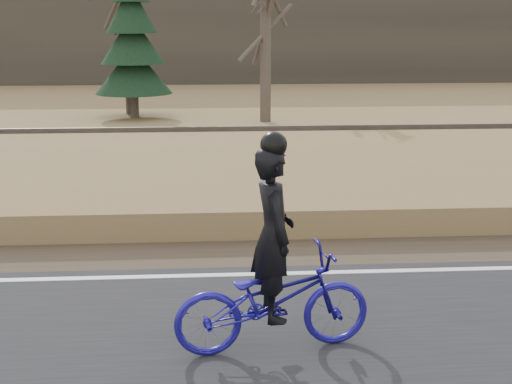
{
  "coord_description": "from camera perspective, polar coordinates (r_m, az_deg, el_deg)",
  "views": [
    {
      "loc": [
        -5.81,
        -8.57,
        3.34
      ],
      "look_at": [
        -5.19,
        0.5,
        1.1
      ],
      "focal_mm": 50.0,
      "sensor_mm": 36.0,
      "label": 1
    }
  ],
  "objects": [
    {
      "name": "ballast",
      "position": [
        17.84,
        15.18,
        3.28
      ],
      "size": [
        120.0,
        3.0,
        0.45
      ],
      "primitive_type": "cube",
      "color": "slate",
      "rests_on": "ground"
    },
    {
      "name": "railroad",
      "position": [
        17.79,
        15.24,
        4.24
      ],
      "size": [
        120.0,
        2.4,
        0.29
      ],
      "color": "black",
      "rests_on": "ballast"
    },
    {
      "name": "treeline_backdrop",
      "position": [
        39.01,
        4.77,
        13.27
      ],
      "size": [
        120.0,
        4.0,
        6.0
      ],
      "primitive_type": "cube",
      "color": "#383328",
      "rests_on": "ground"
    },
    {
      "name": "cyclist",
      "position": [
        7.14,
        1.35,
        -7.35
      ],
      "size": [
        2.07,
        0.97,
        2.23
      ],
      "rotation": [
        0.0,
        0.0,
        1.72
      ],
      "color": "navy",
      "rests_on": "road"
    },
    {
      "name": "bare_tree_left",
      "position": [
        25.66,
        -10.28,
        13.95
      ],
      "size": [
        0.36,
        0.36,
        6.99
      ],
      "primitive_type": "cylinder",
      "color": "#4F453A",
      "rests_on": "ground"
    },
    {
      "name": "bare_tree_near_left",
      "position": [
        23.32,
        0.77,
        13.31
      ],
      "size": [
        0.36,
        0.36,
        6.26
      ],
      "primitive_type": "cylinder",
      "color": "#4F453A",
      "rests_on": "ground"
    },
    {
      "name": "conifer",
      "position": [
        24.65,
        -9.88,
        11.82
      ],
      "size": [
        2.6,
        2.6,
        5.42
      ],
      "color": "#4F453A",
      "rests_on": "ground"
    }
  ]
}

